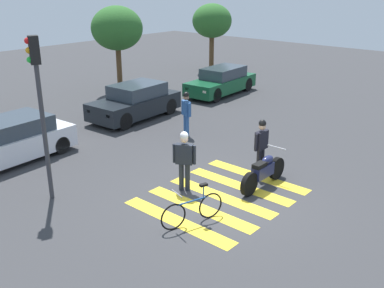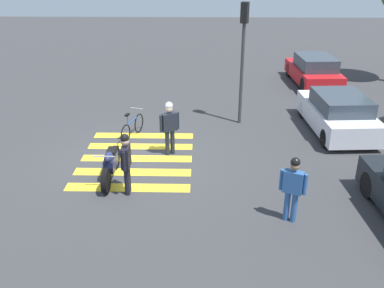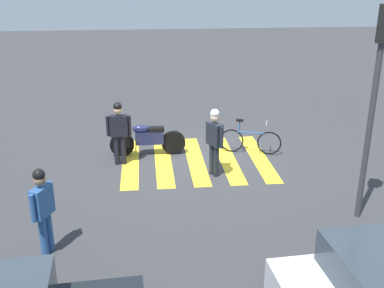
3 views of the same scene
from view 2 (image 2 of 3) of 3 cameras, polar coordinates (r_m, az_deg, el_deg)
ground_plane at (r=13.62m, az=-7.39°, el=-1.94°), size 60.00×60.00×0.00m
police_motorcycle at (r=12.37m, az=-10.82°, el=-2.65°), size 2.14×0.62×1.06m
leaning_bicycle at (r=14.97m, az=-7.98°, el=2.17°), size 1.70×0.62×1.00m
officer_on_foot at (r=11.35m, az=-8.80°, el=-2.10°), size 0.66×0.23×1.75m
officer_by_motorcycle at (r=13.41m, az=-3.02°, el=2.61°), size 0.40×0.60×1.77m
pedestrian_bystander at (r=10.37m, az=13.32°, el=-5.42°), size 0.37×0.60×1.71m
crosswalk_stripes at (r=13.62m, az=-7.39°, el=-1.92°), size 4.05×3.49×0.01m
car_red_convertible at (r=21.63m, az=15.96°, el=9.40°), size 4.06×2.05×1.41m
car_white_van at (r=16.16m, az=18.89°, el=3.89°), size 4.13×2.09×1.42m
traffic_light_pole at (r=15.55m, az=6.87°, el=13.00°), size 0.36×0.32×4.40m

